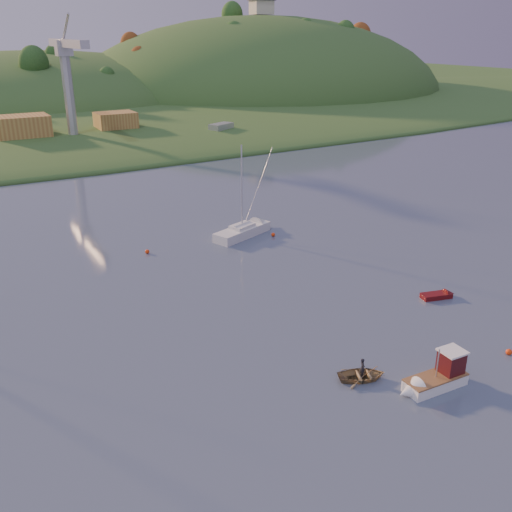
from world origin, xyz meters
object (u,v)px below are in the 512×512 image
sailboat_far (242,231)px  canoe (362,375)px  fishing_boat (432,379)px  red_tender (442,295)px

sailboat_far → canoe: sailboat_far is taller
fishing_boat → sailboat_far: bearing=-94.0°
canoe → red_tender: bearing=-44.7°
canoe → red_tender: (16.07, 7.09, -0.13)m
canoe → sailboat_far: bearing=8.2°
sailboat_far → fishing_boat: bearing=-116.9°
sailboat_far → red_tender: sailboat_far is taller
fishing_boat → canoe: fishing_boat is taller
fishing_boat → red_tender: bearing=-137.3°
fishing_boat → red_tender: size_ratio=1.58×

